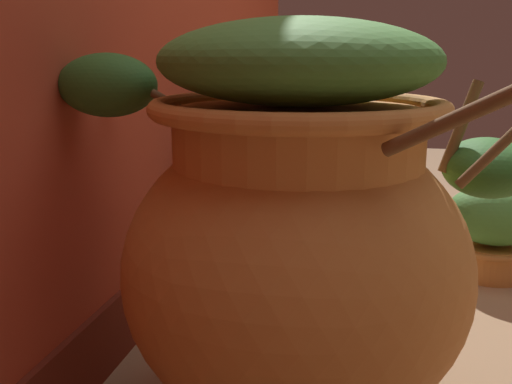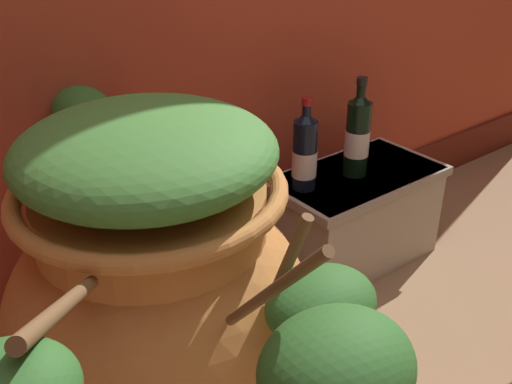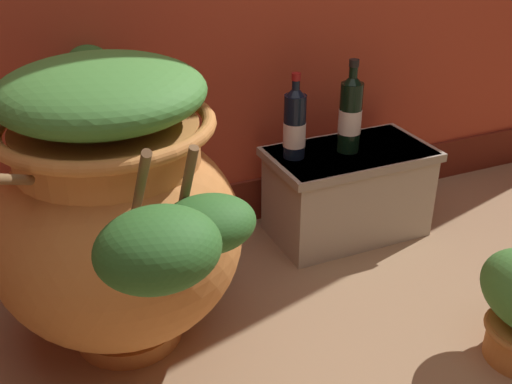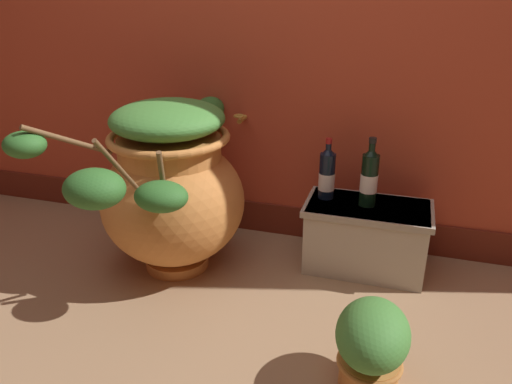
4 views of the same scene
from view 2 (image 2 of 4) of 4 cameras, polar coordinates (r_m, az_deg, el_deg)
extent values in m
cube|color=maroon|center=(2.03, -6.15, -6.38)|extent=(4.40, 0.02, 0.17)
cylinder|color=#B28433|center=(1.66, -11.15, 7.40)|extent=(0.02, 0.10, 0.02)
torus|color=#B28433|center=(1.61, -10.41, 7.93)|extent=(0.06, 0.06, 0.01)
ellipsoid|color=#CC7F3D|center=(1.39, -9.01, -11.55)|extent=(0.68, 0.68, 0.60)
cylinder|color=#CC7F3D|center=(1.24, -9.91, -2.07)|extent=(0.47, 0.47, 0.11)
torus|color=#CC7F3D|center=(1.21, -10.12, 0.20)|extent=(0.56, 0.56, 0.04)
cylinder|color=brown|center=(1.49, -15.27, 6.53)|extent=(0.03, 0.18, 0.11)
ellipsoid|color=#2D6628|center=(1.55, -16.08, 7.21)|extent=(0.14, 0.21, 0.13)
cylinder|color=brown|center=(1.07, 3.37, -6.05)|extent=(0.04, 0.08, 0.19)
ellipsoid|color=#2D6628|center=(1.10, 6.22, -10.55)|extent=(0.22, 0.18, 0.12)
cylinder|color=brown|center=(0.85, -17.90, -10.34)|extent=(0.22, 0.31, 0.21)
cylinder|color=brown|center=(0.91, 1.50, -9.43)|extent=(0.03, 0.25, 0.28)
ellipsoid|color=#2D6628|center=(0.85, 7.70, -16.27)|extent=(0.23, 0.20, 0.14)
ellipsoid|color=#428438|center=(1.18, -10.46, 3.85)|extent=(0.52, 0.52, 0.16)
cube|color=#B2A893|center=(2.12, 9.29, -2.34)|extent=(0.56, 0.32, 0.34)
cube|color=#A09785|center=(2.05, 9.62, 1.39)|extent=(0.60, 0.33, 0.03)
cylinder|color=black|center=(1.88, 4.65, 3.50)|extent=(0.08, 0.08, 0.23)
cone|color=black|center=(1.83, 4.80, 7.10)|extent=(0.08, 0.08, 0.04)
cylinder|color=black|center=(1.82, 4.83, 7.83)|extent=(0.03, 0.03, 0.08)
cylinder|color=maroon|center=(1.81, 4.87, 8.61)|extent=(0.03, 0.03, 0.02)
cylinder|color=silver|center=(1.89, 4.62, 2.75)|extent=(0.08, 0.08, 0.09)
cylinder|color=black|center=(1.99, 9.61, 4.98)|extent=(0.08, 0.08, 0.25)
cone|color=black|center=(1.94, 9.93, 8.76)|extent=(0.08, 0.08, 0.04)
cylinder|color=black|center=(1.93, 10.00, 9.53)|extent=(0.03, 0.03, 0.08)
cylinder|color=black|center=(1.92, 10.07, 10.36)|extent=(0.03, 0.03, 0.02)
cylinder|color=silver|center=(1.99, 9.58, 4.66)|extent=(0.08, 0.08, 0.09)
camera|label=1|loc=(1.12, -66.47, -14.45)|focal=42.20mm
camera|label=3|loc=(0.55, 113.34, -11.88)|focal=43.04mm
camera|label=4|loc=(1.80, 88.23, 4.77)|focal=35.14mm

